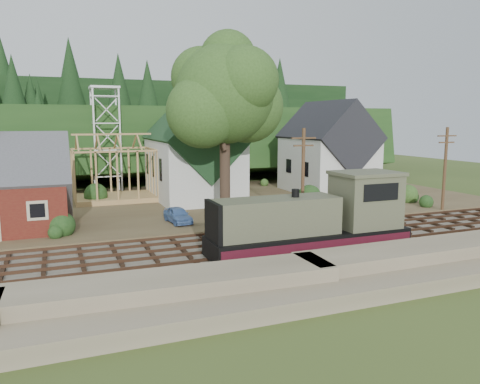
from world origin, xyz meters
name	(u,v)px	position (x,y,z in m)	size (l,w,h in m)	color
ground	(248,250)	(0.00, 0.00, 0.00)	(140.00, 140.00, 0.00)	#384C1E
embankment	(313,294)	(0.00, -8.50, 0.00)	(64.00, 5.00, 1.60)	#7F7259
railroad_bed	(248,249)	(0.00, 0.00, 0.08)	(64.00, 11.00, 0.16)	#726B5B
village_flat	(180,204)	(0.00, 18.00, 0.15)	(64.00, 26.00, 0.30)	brown
hillside	(140,179)	(0.00, 42.00, 0.00)	(70.00, 28.00, 8.00)	#1E3F19
ridge	(124,169)	(0.00, 58.00, 0.00)	(80.00, 20.00, 12.00)	black
church	(194,153)	(2.00, 19.68, 5.18)	(8.40, 15.17, 13.00)	silver
farmhouse	(328,153)	(18.00, 19.00, 4.87)	(8.40, 10.80, 10.60)	silver
timber_frame	(114,172)	(-6.00, 22.00, 3.27)	(8.20, 6.20, 6.99)	tan
lattice_tower	(105,108)	(-6.00, 28.00, 10.03)	(3.20, 3.20, 12.12)	silver
big_tree	(226,101)	(2.17, 10.08, 10.22)	(10.90, 8.40, 14.70)	#38281E
telegraph_pole_near	(303,175)	(7.00, 5.20, 4.25)	(2.20, 0.28, 8.00)	#4C331E
telegraph_pole_far	(445,168)	(22.00, 5.20, 4.25)	(2.20, 0.28, 8.00)	#4C331E
locomotive	(317,222)	(3.46, -3.00, 2.26)	(12.96, 3.24, 5.16)	black
car_blue	(178,215)	(-2.54, 8.84, 0.95)	(1.53, 3.80, 1.30)	#5B83C3
car_red	(334,188)	(18.42, 18.11, 0.87)	(1.90, 4.12, 1.14)	red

